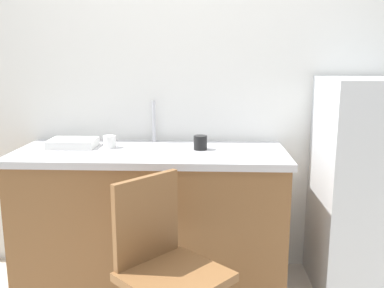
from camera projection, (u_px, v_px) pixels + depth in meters
name	position (u px, v px, depth m)	size (l,w,h in m)	color
back_wall	(183.00, 77.00, 2.75)	(4.80, 0.10, 2.57)	silver
cabinet_base	(152.00, 222.00, 2.60)	(1.57, 0.60, 0.83)	brown
countertop	(151.00, 153.00, 2.51)	(1.61, 0.64, 0.04)	#B7B7BC
faucet	(154.00, 121.00, 2.72)	(0.02, 0.02, 0.27)	#B7B7BC
refrigerator	(367.00, 188.00, 2.51)	(0.58, 0.58, 1.30)	silver
chair	(165.00, 266.00, 1.88)	(0.57, 0.57, 0.89)	brown
dish_tray	(73.00, 143.00, 2.59)	(0.28, 0.20, 0.05)	white
cup_black	(200.00, 143.00, 2.51)	(0.08, 0.08, 0.08)	black
cup_white	(110.00, 142.00, 2.57)	(0.08, 0.08, 0.07)	white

